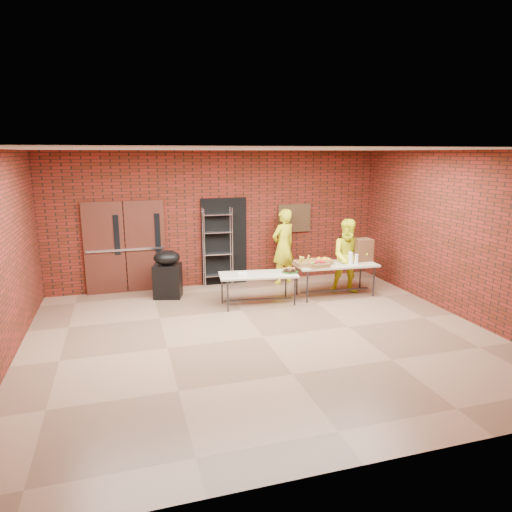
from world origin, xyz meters
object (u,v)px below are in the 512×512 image
(table_left, at_px, (258,276))
(table_right, at_px, (336,266))
(covered_grill, at_px, (167,274))
(wire_rack, at_px, (218,247))
(coffee_dispenser, at_px, (363,250))
(volunteer_man, at_px, (349,256))
(volunteer_woman, at_px, (283,246))

(table_left, relative_size, table_right, 0.92)
(covered_grill, bearing_deg, table_left, -14.46)
(wire_rack, bearing_deg, coffee_dispenser, -21.25)
(wire_rack, bearing_deg, table_right, -29.51)
(table_left, height_order, coffee_dispenser, coffee_dispenser)
(covered_grill, height_order, volunteer_man, volunteer_man)
(volunteer_woman, relative_size, volunteer_man, 1.08)
(wire_rack, distance_m, volunteer_woman, 1.60)
(covered_grill, xyz_separation_m, volunteer_man, (3.99, -0.84, 0.32))
(covered_grill, distance_m, volunteer_woman, 2.89)
(table_left, xyz_separation_m, table_right, (1.83, 0.09, 0.07))
(volunteer_woman, bearing_deg, covered_grill, -15.51)
(wire_rack, relative_size, volunteer_man, 1.11)
(coffee_dispenser, relative_size, volunteer_woman, 0.27)
(wire_rack, xyz_separation_m, volunteer_woman, (1.58, -0.22, -0.03))
(covered_grill, bearing_deg, wire_rack, 40.28)
(volunteer_man, bearing_deg, volunteer_woman, 154.80)
(wire_rack, xyz_separation_m, volunteer_man, (2.73, -1.40, -0.09))
(table_left, height_order, volunteer_woman, volunteer_woman)
(table_left, xyz_separation_m, coffee_dispenser, (2.54, 0.21, 0.38))
(wire_rack, height_order, volunteer_man, wire_rack)
(table_right, height_order, coffee_dispenser, coffee_dispenser)
(table_right, height_order, volunteer_woman, volunteer_woman)
(table_left, relative_size, covered_grill, 1.60)
(table_left, xyz_separation_m, covered_grill, (-1.78, 1.05, -0.08))
(coffee_dispenser, bearing_deg, table_right, -170.93)
(covered_grill, bearing_deg, coffee_dispenser, 5.14)
(wire_rack, xyz_separation_m, table_right, (2.35, -1.52, -0.27))
(wire_rack, height_order, covered_grill, wire_rack)
(wire_rack, distance_m, volunteer_man, 3.07)
(wire_rack, xyz_separation_m, table_left, (0.52, -1.62, -0.33))
(coffee_dispenser, bearing_deg, wire_rack, 155.28)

